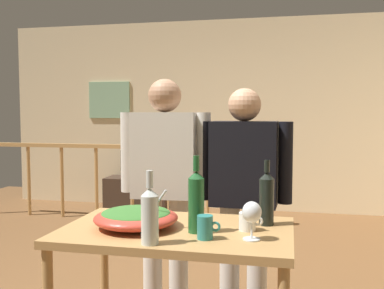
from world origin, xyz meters
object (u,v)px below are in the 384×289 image
(serving_table, at_px, (177,246))
(person_standing_right, at_px, (244,185))
(wine_bottle_clear, at_px, (150,214))
(mug_teal, at_px, (205,227))
(tv_console, at_px, (138,193))
(salad_bowl, at_px, (136,217))
(wine_glass, at_px, (252,213))
(framed_picture, at_px, (109,100))
(mug_white, at_px, (248,221))
(stair_railing, at_px, (149,172))
(wine_bottle_dark, at_px, (266,198))
(wine_bottle_green, at_px, (196,201))
(flat_screen_tv, at_px, (137,162))
(person_standing_left, at_px, (165,176))

(serving_table, height_order, person_standing_right, person_standing_right)
(wine_bottle_clear, xyz_separation_m, mug_teal, (0.23, 0.13, -0.08))
(wine_bottle_clear, bearing_deg, tv_console, 110.11)
(salad_bowl, bearing_deg, mug_teal, -18.74)
(salad_bowl, bearing_deg, wine_glass, -9.32)
(framed_picture, xyz_separation_m, person_standing_right, (2.33, -3.35, -0.65))
(mug_white, distance_m, mug_teal, 0.26)
(stair_railing, bearing_deg, salad_bowl, -73.24)
(framed_picture, xyz_separation_m, salad_bowl, (1.86, -4.09, -0.70))
(framed_picture, xyz_separation_m, mug_white, (2.42, -4.03, -0.71))
(serving_table, height_order, wine_bottle_dark, wine_bottle_dark)
(framed_picture, xyz_separation_m, wine_bottle_green, (2.18, -4.12, -0.60))
(salad_bowl, bearing_deg, person_standing_right, 57.92)
(tv_console, height_order, salad_bowl, salad_bowl)
(serving_table, height_order, mug_white, mug_white)
(flat_screen_tv, xyz_separation_m, wine_glass, (1.92, -3.87, 0.23))
(serving_table, bearing_deg, wine_glass, -18.27)
(tv_console, bearing_deg, wine_bottle_green, -66.73)
(stair_railing, distance_m, tv_console, 0.86)
(salad_bowl, relative_size, person_standing_right, 0.28)
(stair_railing, distance_m, person_standing_right, 2.80)
(flat_screen_tv, relative_size, serving_table, 0.40)
(flat_screen_tv, bearing_deg, mug_white, -63.04)
(stair_railing, bearing_deg, wine_bottle_green, -68.28)
(wine_bottle_clear, relative_size, mug_teal, 2.98)
(salad_bowl, bearing_deg, flat_screen_tv, 109.42)
(serving_table, distance_m, wine_bottle_green, 0.28)
(salad_bowl, relative_size, wine_bottle_dark, 1.26)
(flat_screen_tv, bearing_deg, wine_bottle_green, -66.56)
(salad_bowl, xyz_separation_m, person_standing_left, (-0.06, 0.75, 0.10))
(wine_glass, height_order, wine_bottle_dark, wine_bottle_dark)
(tv_console, height_order, mug_teal, mug_teal)
(wine_bottle_green, xyz_separation_m, mug_white, (0.24, 0.09, -0.11))
(salad_bowl, height_order, wine_bottle_dark, wine_bottle_dark)
(tv_console, height_order, wine_bottle_clear, wine_bottle_clear)
(serving_table, xyz_separation_m, wine_bottle_green, (0.11, -0.06, 0.25))
(wine_bottle_green, distance_m, person_standing_left, 0.86)
(serving_table, xyz_separation_m, mug_teal, (0.18, -0.16, 0.15))
(tv_console, bearing_deg, person_standing_right, -59.53)
(framed_picture, height_order, serving_table, framed_picture)
(wine_bottle_dark, bearing_deg, salad_bowl, -163.33)
(stair_railing, height_order, person_standing_left, person_standing_left)
(tv_console, height_order, flat_screen_tv, flat_screen_tv)
(stair_railing, height_order, salad_bowl, stair_railing)
(mug_white, bearing_deg, stair_railing, 116.00)
(mug_white, bearing_deg, wine_glass, -78.35)
(framed_picture, xyz_separation_m, flat_screen_tv, (0.53, -0.32, -0.87))
(wine_bottle_dark, xyz_separation_m, mug_teal, (-0.26, -0.32, -0.09))
(flat_screen_tv, relative_size, mug_white, 3.91)
(wine_bottle_dark, relative_size, wine_bottle_clear, 1.03)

